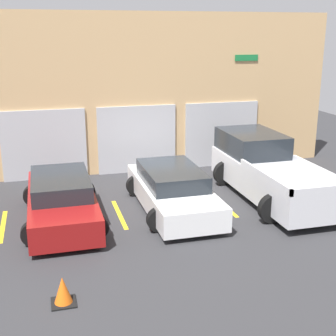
{
  "coord_description": "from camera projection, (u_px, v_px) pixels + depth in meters",
  "views": [
    {
      "loc": [
        -3.49,
        -13.2,
        4.97
      ],
      "look_at": [
        0.0,
        -0.51,
        1.1
      ],
      "focal_mm": 50.0,
      "sensor_mm": 36.0,
      "label": 1
    }
  ],
  "objects": [
    {
      "name": "parking_stripe_far_left",
      "position": [
        3.0,
        226.0,
        12.37
      ],
      "size": [
        0.12,
        2.2,
        0.01
      ],
      "primitive_type": "cube",
      "color": "gold",
      "rests_on": "ground"
    },
    {
      "name": "parking_stripe_left",
      "position": [
        119.0,
        214.0,
        13.17
      ],
      "size": [
        0.12,
        2.2,
        0.01
      ],
      "primitive_type": "cube",
      "color": "gold",
      "rests_on": "ground"
    },
    {
      "name": "sedan_white",
      "position": [
        172.0,
        190.0,
        13.43
      ],
      "size": [
        2.17,
        4.6,
        1.22
      ],
      "color": "white",
      "rests_on": "ground"
    },
    {
      "name": "parking_stripe_centre",
      "position": [
        223.0,
        204.0,
        13.96
      ],
      "size": [
        0.12,
        2.2,
        0.01
      ],
      "primitive_type": "cube",
      "color": "gold",
      "rests_on": "ground"
    },
    {
      "name": "shophouse_building",
      "position": [
        140.0,
        95.0,
        16.76
      ],
      "size": [
        14.34,
        0.68,
        5.62
      ],
      "color": "tan",
      "rests_on": "ground"
    },
    {
      "name": "sedan_side",
      "position": [
        62.0,
        200.0,
        12.63
      ],
      "size": [
        2.11,
        4.53,
        1.23
      ],
      "color": "maroon",
      "rests_on": "ground"
    },
    {
      "name": "traffic_cone",
      "position": [
        63.0,
        291.0,
        8.8
      ],
      "size": [
        0.47,
        0.47,
        0.55
      ],
      "color": "black",
      "rests_on": "ground"
    },
    {
      "name": "ground_plane",
      "position": [
        164.0,
        198.0,
        14.5
      ],
      "size": [
        28.0,
        28.0,
        0.0
      ],
      "primitive_type": "plane",
      "color": "#2D2D30"
    },
    {
      "name": "pickup_truck",
      "position": [
        267.0,
        170.0,
        14.43
      ],
      "size": [
        2.42,
        5.4,
        1.8
      ],
      "color": "silver",
      "rests_on": "ground"
    },
    {
      "name": "parking_stripe_right",
      "position": [
        315.0,
        194.0,
        14.75
      ],
      "size": [
        0.12,
        2.2,
        0.01
      ],
      "primitive_type": "cube",
      "color": "gold",
      "rests_on": "ground"
    }
  ]
}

